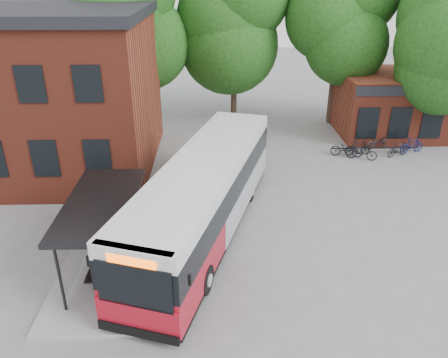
{
  "coord_description": "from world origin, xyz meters",
  "views": [
    {
      "loc": [
        -0.49,
        -14.5,
        10.2
      ],
      "look_at": [
        -0.07,
        2.46,
        2.0
      ],
      "focal_mm": 35.0,
      "sensor_mm": 36.0,
      "label": 1
    }
  ],
  "objects_px": {
    "bicycle_5": "(398,149)",
    "bicycle_0": "(347,149)",
    "bicycle_2": "(362,152)",
    "bus_shelter": "(105,235)",
    "bicycle_4": "(378,142)",
    "bicycle_3": "(358,148)",
    "city_bus": "(205,197)",
    "bicycle_7": "(412,145)"
  },
  "relations": [
    {
      "from": "bicycle_0",
      "to": "bicycle_7",
      "type": "relative_size",
      "value": 1.19
    },
    {
      "from": "bus_shelter",
      "to": "bicycle_0",
      "type": "relative_size",
      "value": 3.65
    },
    {
      "from": "bicycle_4",
      "to": "bicycle_7",
      "type": "height_order",
      "value": "bicycle_7"
    },
    {
      "from": "bicycle_2",
      "to": "bicycle_3",
      "type": "height_order",
      "value": "bicycle_3"
    },
    {
      "from": "bicycle_3",
      "to": "bicycle_5",
      "type": "relative_size",
      "value": 1.06
    },
    {
      "from": "bicycle_3",
      "to": "bicycle_7",
      "type": "distance_m",
      "value": 3.43
    },
    {
      "from": "bus_shelter",
      "to": "city_bus",
      "type": "relative_size",
      "value": 0.54
    },
    {
      "from": "bicycle_2",
      "to": "bicycle_4",
      "type": "bearing_deg",
      "value": -23.89
    },
    {
      "from": "bicycle_2",
      "to": "bus_shelter",
      "type": "bearing_deg",
      "value": 147.1
    },
    {
      "from": "bicycle_4",
      "to": "bicycle_0",
      "type": "bearing_deg",
      "value": 98.52
    },
    {
      "from": "city_bus",
      "to": "bicycle_7",
      "type": "bearing_deg",
      "value": 51.73
    },
    {
      "from": "city_bus",
      "to": "bicycle_0",
      "type": "distance_m",
      "value": 11.67
    },
    {
      "from": "bicycle_0",
      "to": "bicycle_4",
      "type": "height_order",
      "value": "bicycle_0"
    },
    {
      "from": "bicycle_3",
      "to": "bicycle_7",
      "type": "height_order",
      "value": "same"
    },
    {
      "from": "bicycle_3",
      "to": "bicycle_7",
      "type": "relative_size",
      "value": 1.0
    },
    {
      "from": "bus_shelter",
      "to": "bicycle_0",
      "type": "bearing_deg",
      "value": 41.48
    },
    {
      "from": "bicycle_2",
      "to": "bicycle_3",
      "type": "xyz_separation_m",
      "value": [
        -0.05,
        0.65,
        0.02
      ]
    },
    {
      "from": "bicycle_2",
      "to": "bicycle_7",
      "type": "distance_m",
      "value": 3.51
    },
    {
      "from": "bicycle_5",
      "to": "bicycle_0",
      "type": "bearing_deg",
      "value": 66.24
    },
    {
      "from": "bicycle_5",
      "to": "bicycle_7",
      "type": "height_order",
      "value": "bicycle_7"
    },
    {
      "from": "bicycle_4",
      "to": "bicycle_5",
      "type": "distance_m",
      "value": 1.51
    },
    {
      "from": "bicycle_0",
      "to": "bicycle_5",
      "type": "height_order",
      "value": "bicycle_0"
    },
    {
      "from": "bicycle_3",
      "to": "bicycle_5",
      "type": "distance_m",
      "value": 2.35
    },
    {
      "from": "bus_shelter",
      "to": "city_bus",
      "type": "bearing_deg",
      "value": 34.49
    },
    {
      "from": "bicycle_5",
      "to": "bicycle_7",
      "type": "xyz_separation_m",
      "value": [
        1.08,
        0.6,
        0.03
      ]
    },
    {
      "from": "bicycle_2",
      "to": "bicycle_4",
      "type": "height_order",
      "value": "bicycle_2"
    },
    {
      "from": "bus_shelter",
      "to": "bicycle_0",
      "type": "distance_m",
      "value": 15.98
    },
    {
      "from": "bicycle_3",
      "to": "bicycle_7",
      "type": "bearing_deg",
      "value": -91.35
    },
    {
      "from": "bicycle_0",
      "to": "bicycle_7",
      "type": "height_order",
      "value": "bicycle_0"
    },
    {
      "from": "bicycle_7",
      "to": "bicycle_2",
      "type": "bearing_deg",
      "value": 91.46
    },
    {
      "from": "city_bus",
      "to": "bicycle_2",
      "type": "relative_size",
      "value": 7.41
    },
    {
      "from": "bicycle_0",
      "to": "bicycle_2",
      "type": "bearing_deg",
      "value": -108.39
    },
    {
      "from": "bicycle_7",
      "to": "bicycle_3",
      "type": "bearing_deg",
      "value": 80.77
    },
    {
      "from": "bus_shelter",
      "to": "bicycle_2",
      "type": "xyz_separation_m",
      "value": [
        12.71,
        10.1,
        -0.99
      ]
    },
    {
      "from": "city_bus",
      "to": "bus_shelter",
      "type": "bearing_deg",
      "value": -128.32
    },
    {
      "from": "bicycle_0",
      "to": "bicycle_5",
      "type": "relative_size",
      "value": 1.25
    },
    {
      "from": "city_bus",
      "to": "bicycle_0",
      "type": "relative_size",
      "value": 6.81
    },
    {
      "from": "city_bus",
      "to": "bicycle_2",
      "type": "distance_m",
      "value": 11.93
    },
    {
      "from": "city_bus",
      "to": "bicycle_0",
      "type": "height_order",
      "value": "city_bus"
    },
    {
      "from": "bus_shelter",
      "to": "bicycle_5",
      "type": "distance_m",
      "value": 18.32
    },
    {
      "from": "bicycle_7",
      "to": "bicycle_0",
      "type": "bearing_deg",
      "value": 82.42
    },
    {
      "from": "bicycle_0",
      "to": "bicycle_2",
      "type": "xyz_separation_m",
      "value": [
        0.76,
        -0.46,
        -0.04
      ]
    }
  ]
}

